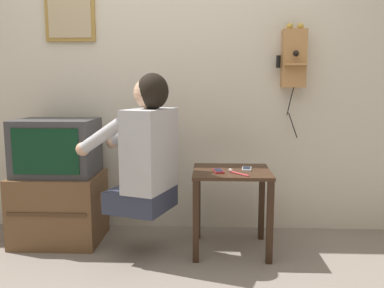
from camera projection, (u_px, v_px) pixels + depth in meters
The scene contains 10 objects.
wall_back at pixel (172, 66), 3.11m from camera, with size 6.80×0.05×2.55m.
side_table at pixel (231, 188), 2.75m from camera, with size 0.52×0.47×0.56m.
person at pixel (146, 149), 2.61m from camera, with size 0.64×0.56×0.89m.
tv_stand at pixel (60, 208), 2.94m from camera, with size 0.60×0.48×0.49m.
television at pixel (57, 147), 2.89m from camera, with size 0.55×0.42×0.40m.
wall_phone_antique at pixel (294, 58), 2.98m from camera, with size 0.21×0.18×0.84m.
framed_picture at pixel (70, 15), 3.05m from camera, with size 0.38×0.03×0.39m.
cell_phone_held at pixel (218, 171), 2.68m from camera, with size 0.08×0.13×0.01m.
cell_phone_spare at pixel (247, 169), 2.75m from camera, with size 0.07×0.13×0.01m.
toothbrush at pixel (237, 173), 2.61m from camera, with size 0.12×0.15×0.02m.
Camera 1 is at (0.29, -1.91, 1.13)m, focal length 38.00 mm.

